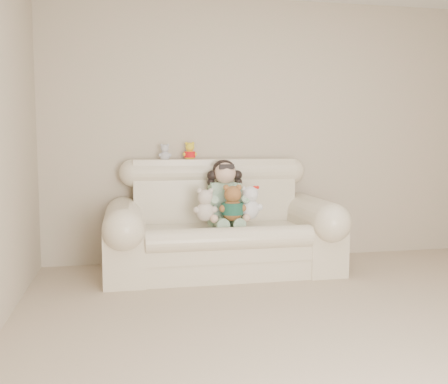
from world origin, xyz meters
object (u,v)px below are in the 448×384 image
at_px(brown_teddy, 232,199).
at_px(cream_teddy, 205,202).
at_px(white_cat, 250,199).
at_px(sofa, 222,217).
at_px(seated_child, 225,192).

bearing_deg(brown_teddy, cream_teddy, 171.13).
bearing_deg(cream_teddy, white_cat, -11.07).
height_order(sofa, white_cat, sofa).
relative_size(seated_child, white_cat, 1.71).
height_order(sofa, seated_child, seated_child).
distance_m(brown_teddy, white_cat, 0.18).
distance_m(brown_teddy, cream_teddy, 0.24).
distance_m(sofa, brown_teddy, 0.24).
distance_m(seated_child, white_cat, 0.27).
relative_size(brown_teddy, white_cat, 1.04).
height_order(sofa, cream_teddy, sofa).
bearing_deg(brown_teddy, white_cat, 18.06).
distance_m(seated_child, brown_teddy, 0.24).
bearing_deg(sofa, seated_child, 61.06).
distance_m(seated_child, cream_teddy, 0.30).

